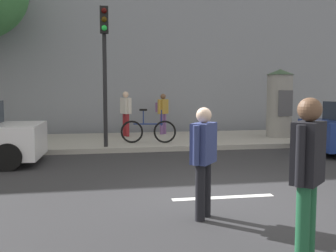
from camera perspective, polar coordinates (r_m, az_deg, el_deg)
name	(u,v)px	position (r m, az deg, el deg)	size (l,w,h in m)	color
ground_plane	(223,197)	(6.85, 8.16, -10.39)	(80.00, 80.00, 0.00)	#2B2B2D
sidewalk_curb	(160,140)	(13.53, -1.13, -2.14)	(36.00, 4.00, 0.15)	#9E9B93
lane_markings	(223,197)	(6.85, 8.16, -10.36)	(25.80, 0.16, 0.01)	silver
building_backdrop	(143,18)	(18.67, -3.64, 15.65)	(36.00, 5.00, 10.34)	gray
traffic_light	(105,53)	(11.54, -9.34, 10.52)	(0.24, 0.45, 4.06)	black
poster_column	(279,103)	(14.49, 16.12, 3.34)	(0.99, 0.99, 2.43)	gray
pedestrian_in_dark_shirt	(204,154)	(5.54, 5.26, -4.14)	(0.46, 0.51, 1.61)	black
pedestrian_near_pole	(308,169)	(4.22, 19.90, -6.03)	(0.46, 0.45, 1.78)	#1E5938
pedestrian_with_backpack	(126,110)	(14.15, -6.24, 2.36)	(0.40, 0.59, 1.63)	maroon
pedestrian_in_light_jacket	(163,110)	(14.75, -0.81, 2.34)	(0.52, 0.51, 1.54)	#724C84
bicycle_leaning	(148,131)	(12.32, -2.92, -0.72)	(1.75, 0.37, 1.09)	black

